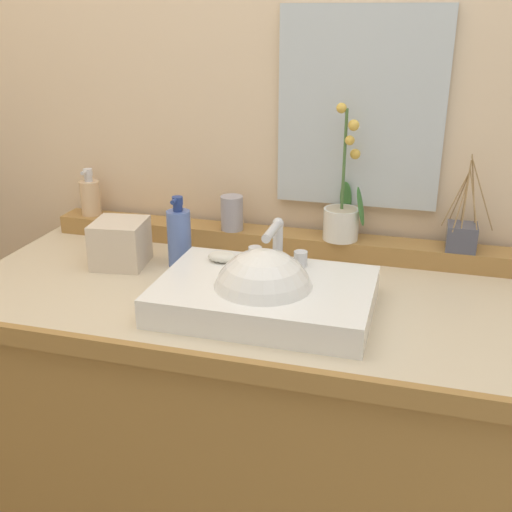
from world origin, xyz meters
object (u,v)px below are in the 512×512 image
soap_dispenser (90,196)px  tissue_box (120,243)px  sink_basin (264,297)px  soap_bar (222,257)px  tumbler_cup (232,213)px  reed_diffuser (462,236)px  potted_plant (342,214)px  lotion_bottle (179,237)px

soap_dispenser → tissue_box: bearing=-46.7°
sink_basin → soap_bar: size_ratio=6.73×
soap_dispenser → tumbler_cup: soap_dispenser is taller
tissue_box → soap_bar: bearing=-11.9°
soap_bar → soap_dispenser: 0.58m
tumbler_cup → tissue_box: (-0.24, -0.21, -0.04)m
tumbler_cup → reed_diffuser: 0.61m
sink_basin → tissue_box: bearing=159.5°
reed_diffuser → tissue_box: size_ratio=1.90×
sink_basin → reed_diffuser: bearing=41.8°
soap_bar → sink_basin: bearing=-36.8°
potted_plant → tissue_box: 0.59m
soap_bar → potted_plant: bearing=48.5°
soap_dispenser → tissue_box: size_ratio=1.08×
soap_dispenser → tumbler_cup: size_ratio=1.46×
sink_basin → reed_diffuser: (0.42, 0.38, 0.06)m
soap_dispenser → reed_diffuser: reed_diffuser is taller
soap_dispenser → reed_diffuser: size_ratio=0.57×
sink_basin → tumbler_cup: (-0.19, 0.37, 0.07)m
tumbler_cup → reed_diffuser: reed_diffuser is taller
soap_bar → reed_diffuser: (0.55, 0.28, 0.01)m
sink_basin → soap_dispenser: bearing=149.1°
lotion_bottle → tissue_box: lotion_bottle is taller
reed_diffuser → tissue_box: 0.88m
potted_plant → soap_bar: bearing=-131.5°
soap_dispenser → tissue_box: 0.31m
potted_plant → tissue_box: bearing=-158.7°
reed_diffuser → lotion_bottle: size_ratio=1.32×
sink_basin → lotion_bottle: bearing=145.0°
soap_dispenser → sink_basin: bearing=-30.9°
tumbler_cup → sink_basin: bearing=-62.4°
tissue_box → soap_dispenser: bearing=133.3°
soap_dispenser → lotion_bottle: (0.36, -0.19, -0.03)m
soap_bar → tissue_box: 0.31m
soap_bar → lotion_bottle: size_ratio=0.37×
potted_plant → soap_dispenser: size_ratio=2.56×
tumbler_cup → tissue_box: 0.32m
sink_basin → tissue_box: (-0.43, 0.16, 0.03)m
soap_bar → reed_diffuser: reed_diffuser is taller
reed_diffuser → tissue_box: bearing=-165.8°
lotion_bottle → potted_plant: bearing=24.2°
lotion_bottle → sink_basin: bearing=-35.0°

